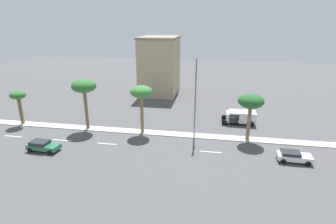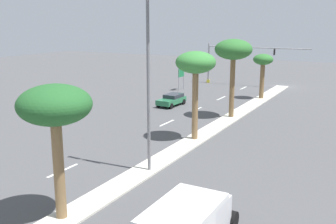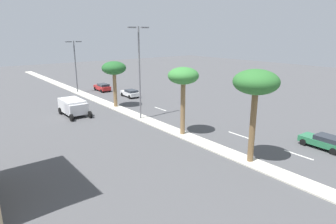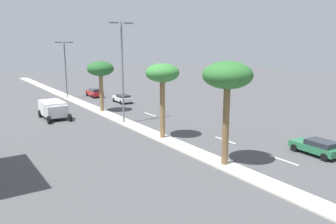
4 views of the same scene
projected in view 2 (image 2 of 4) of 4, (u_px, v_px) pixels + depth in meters
ground_plane at (152, 166)px, 26.81m from camera, size 160.00×160.00×0.00m
lane_stripe_trailing at (243, 88)px, 58.50m from camera, size 0.20×2.80×0.01m
lane_stripe_near at (221, 98)px, 50.74m from camera, size 0.20×2.80×0.01m
lane_stripe_rear at (196, 110)px, 44.12m from camera, size 0.20×2.80×0.01m
lane_stripe_mid at (167, 123)px, 38.31m from camera, size 0.20×2.80×0.01m
lane_stripe_front at (63, 170)px, 26.07m from camera, size 0.20×2.80×0.01m
traffic_signal_gantry at (232, 58)px, 60.94m from camera, size 15.75×0.53×6.25m
directional_road_sign at (181, 74)px, 56.20m from camera, size 0.10×1.74×3.16m
palm_tree_outboard at (263, 62)px, 49.18m from camera, size 2.46×2.46×5.55m
palm_tree_rear at (233, 51)px, 38.92m from camera, size 3.69×3.69×7.80m
palm_tree_inboard at (196, 65)px, 31.46m from camera, size 3.22×3.22×7.18m
palm_tree_left at (55, 108)px, 18.43m from camera, size 3.50×3.50×6.65m
street_lamp_trailing at (148, 70)px, 24.49m from camera, size 2.90×0.24×11.33m
sedan_green_front at (172, 100)px, 46.07m from camera, size 2.04×4.19×1.33m
box_truck at (188, 221)px, 16.96m from camera, size 2.71×5.41×2.11m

